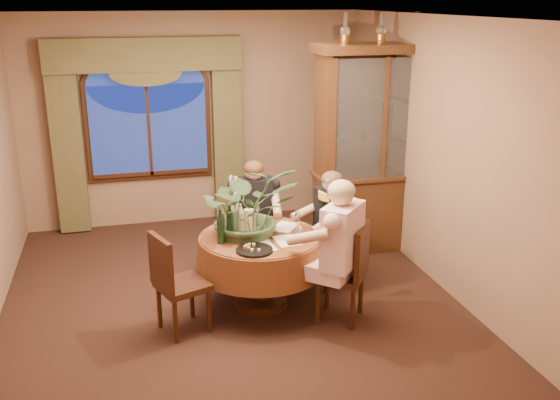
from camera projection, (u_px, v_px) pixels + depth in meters
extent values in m
plane|color=black|center=(229.00, 297.00, 6.48)|extent=(5.00, 5.00, 0.00)
plane|color=#866248|center=(194.00, 120.00, 8.34)|extent=(4.50, 0.00, 4.50)
plane|color=#866248|center=(436.00, 153.00, 6.58)|extent=(0.00, 5.00, 5.00)
plane|color=white|center=(222.00, 16.00, 5.61)|extent=(5.00, 5.00, 0.00)
cube|color=#4C4827|center=(67.00, 145.00, 7.91)|extent=(0.38, 0.14, 2.32)
cube|color=#4C4827|center=(227.00, 136.00, 8.40)|extent=(0.38, 0.14, 2.32)
cylinder|color=maroon|center=(261.00, 271.00, 6.20)|extent=(1.67, 1.67, 0.75)
cube|color=#391E0E|center=(375.00, 150.00, 7.42)|extent=(1.52, 0.60, 2.47)
cube|color=black|center=(340.00, 273.00, 5.90)|extent=(0.58, 0.58, 0.96)
cube|color=black|center=(329.00, 242.00, 6.65)|extent=(0.54, 0.54, 0.96)
cube|color=black|center=(255.00, 231.00, 6.95)|extent=(0.48, 0.48, 0.96)
cube|color=black|center=(183.00, 283.00, 5.70)|extent=(0.54, 0.54, 0.96)
imported|color=#385530|center=(248.00, 173.00, 5.97)|extent=(0.94, 1.04, 0.81)
imported|color=#45532A|center=(262.00, 234.00, 6.06)|extent=(0.16, 0.16, 0.05)
cylinder|color=black|center=(254.00, 250.00, 5.70)|extent=(0.34, 0.34, 0.02)
cylinder|color=black|center=(230.00, 222.00, 5.97)|extent=(0.07, 0.07, 0.33)
cylinder|color=tan|center=(241.00, 220.00, 6.03)|extent=(0.07, 0.07, 0.33)
cylinder|color=black|center=(221.00, 227.00, 5.84)|extent=(0.07, 0.07, 0.33)
cylinder|color=tan|center=(221.00, 220.00, 6.02)|extent=(0.07, 0.07, 0.33)
cube|color=white|center=(287.00, 241.00, 5.95)|extent=(0.23, 0.31, 0.00)
cube|color=white|center=(284.00, 227.00, 6.30)|extent=(0.35, 0.37, 0.00)
cube|color=white|center=(262.00, 246.00, 5.82)|extent=(0.24, 0.32, 0.00)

